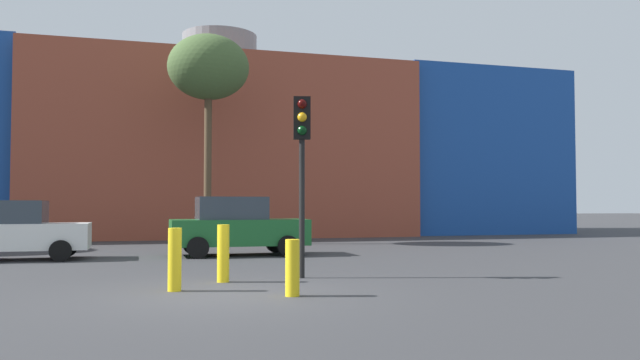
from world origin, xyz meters
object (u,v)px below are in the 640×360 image
Objects in this scene: parked_car_2 at (237,226)px; bollard_yellow_2 at (223,253)px; bollard_yellow_0 at (175,259)px; traffic_light_island at (302,144)px; bollard_yellow_1 at (292,268)px; parked_car_1 at (15,230)px; bare_tree_0 at (208,69)px.

bollard_yellow_2 is at bearing -100.90° from parked_car_2.
bollard_yellow_0 is 1.49m from bollard_yellow_2.
parked_car_2 reaches higher than bollard_yellow_0.
traffic_light_island is at bearing 26.65° from bollard_yellow_0.
traffic_light_island is 3.56m from bollard_yellow_1.
bollard_yellow_0 is (-2.30, -7.85, -0.33)m from parked_car_2.
traffic_light_island reaches higher than parked_car_1.
traffic_light_island is 3.35× the size of bollard_yellow_2.
bollard_yellow_0 is at bearing -106.36° from parked_car_2.
traffic_light_island is at bearing -44.36° from parked_car_1.
bare_tree_0 is 16.50m from bollard_yellow_1.
bollard_yellow_1 is at bearing -92.76° from parked_car_2.
bollard_yellow_2 is (-1.68, -0.25, -2.25)m from traffic_light_island.
parked_car_1 reaches higher than bollard_yellow_2.
parked_car_2 is at bearing 79.10° from bollard_yellow_2.
bollard_yellow_0 is at bearing -63.25° from parked_car_1.
bollard_yellow_2 is at bearing 47.54° from bollard_yellow_0.
parked_car_2 is 9.06m from bollard_yellow_1.
bare_tree_0 reaches higher than traffic_light_island.
traffic_light_island is 3.42× the size of bollard_yellow_0.
parked_car_1 is 3.43× the size of bollard_yellow_0.
parked_car_2 is at bearing 73.64° from bollard_yellow_0.
parked_car_1 is 10.57m from bare_tree_0.
bare_tree_0 reaches higher than parked_car_2.
parked_car_1 is 0.93× the size of parked_car_2.
parked_car_1 is 9.50m from traffic_light_island.
bollard_yellow_2 is at bearing 110.64° from bollard_yellow_1.
parked_car_1 is 0.46× the size of bare_tree_0.
bare_tree_0 is at bearing 89.35° from bollard_yellow_1.
bollard_yellow_1 is (-0.82, -2.55, -2.35)m from traffic_light_island.
parked_car_2 is at bearing 87.24° from bollard_yellow_1.
parked_car_2 reaches higher than parked_car_1.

